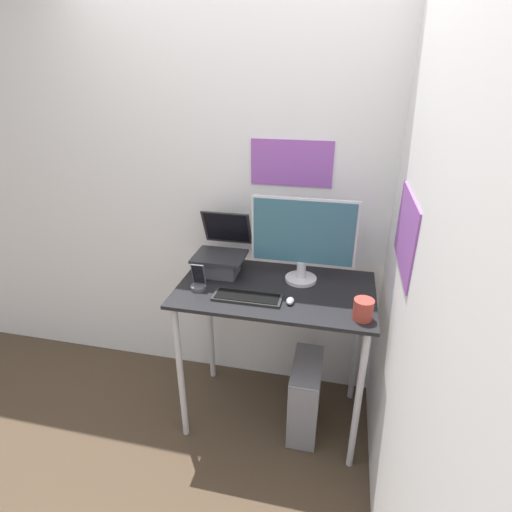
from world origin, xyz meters
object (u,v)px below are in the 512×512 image
at_px(laptop, 221,258).
at_px(cell_phone, 198,283).
at_px(monitor, 303,240).
at_px(computer_tower, 305,396).
at_px(mouse, 290,301).
at_px(keyboard, 247,297).

distance_m(laptop, cell_phone, 0.23).
bearing_deg(monitor, laptop, -179.84).
relative_size(cell_phone, computer_tower, 0.31).
bearing_deg(computer_tower, laptop, 163.52).
relative_size(mouse, cell_phone, 0.44).
height_order(laptop, monitor, monitor).
xyz_separation_m(mouse, cell_phone, (-0.50, 0.04, 0.02)).
xyz_separation_m(monitor, cell_phone, (-0.53, -0.21, -0.21)).
height_order(monitor, computer_tower, monitor).
bearing_deg(computer_tower, keyboard, -163.13).
height_order(monitor, mouse, monitor).
xyz_separation_m(laptop, cell_phone, (-0.06, -0.21, -0.06)).
distance_m(keyboard, cell_phone, 0.29).
bearing_deg(keyboard, mouse, 0.91).
height_order(laptop, cell_phone, laptop).
bearing_deg(laptop, cell_phone, -106.51).
relative_size(keyboard, cell_phone, 2.47).
bearing_deg(laptop, monitor, 0.16).
height_order(mouse, cell_phone, cell_phone).
relative_size(laptop, keyboard, 0.93).
bearing_deg(monitor, mouse, -95.31).
relative_size(mouse, computer_tower, 0.14).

